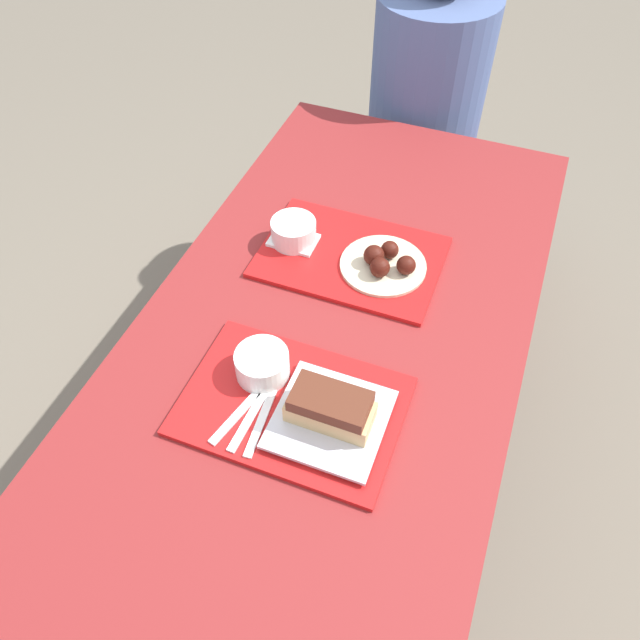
# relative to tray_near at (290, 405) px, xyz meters

# --- Properties ---
(ground_plane) EXTENTS (12.00, 12.00, 0.00)m
(ground_plane) POSITION_rel_tray_near_xyz_m (0.00, 0.18, -0.74)
(ground_plane) COLOR #706656
(picnic_table) EXTENTS (0.80, 1.68, 0.74)m
(picnic_table) POSITION_rel_tray_near_xyz_m (0.00, 0.18, -0.10)
(picnic_table) COLOR maroon
(picnic_table) RESTS_ON ground_plane
(picnic_bench_far) EXTENTS (0.76, 0.28, 0.47)m
(picnic_bench_far) POSITION_rel_tray_near_xyz_m (0.00, 1.24, -0.35)
(picnic_bench_far) COLOR maroon
(picnic_bench_far) RESTS_ON ground_plane
(tray_near) EXTENTS (0.42, 0.29, 0.01)m
(tray_near) POSITION_rel_tray_near_xyz_m (0.00, 0.00, 0.00)
(tray_near) COLOR red
(tray_near) RESTS_ON picnic_table
(tray_far) EXTENTS (0.42, 0.29, 0.01)m
(tray_far) POSITION_rel_tray_near_xyz_m (-0.03, 0.43, 0.00)
(tray_far) COLOR red
(tray_far) RESTS_ON picnic_table
(bowl_coleslaw_near) EXTENTS (0.11, 0.11, 0.06)m
(bowl_coleslaw_near) POSITION_rel_tray_near_xyz_m (-0.08, 0.05, 0.04)
(bowl_coleslaw_near) COLOR white
(bowl_coleslaw_near) RESTS_ON tray_near
(brisket_sandwich_plate) EXTENTS (0.20, 0.20, 0.09)m
(brisket_sandwich_plate) POSITION_rel_tray_near_xyz_m (0.09, -0.01, 0.04)
(brisket_sandwich_plate) COLOR beige
(brisket_sandwich_plate) RESTS_ON tray_near
(plastic_fork_near) EXTENTS (0.02, 0.17, 0.00)m
(plastic_fork_near) POSITION_rel_tray_near_xyz_m (-0.06, -0.05, 0.01)
(plastic_fork_near) COLOR white
(plastic_fork_near) RESTS_ON tray_near
(plastic_knife_near) EXTENTS (0.03, 0.17, 0.00)m
(plastic_knife_near) POSITION_rel_tray_near_xyz_m (-0.04, -0.05, 0.01)
(plastic_knife_near) COLOR white
(plastic_knife_near) RESTS_ON tray_near
(plastic_spoon_near) EXTENTS (0.06, 0.17, 0.00)m
(plastic_spoon_near) POSITION_rel_tray_near_xyz_m (-0.08, -0.05, 0.01)
(plastic_spoon_near) COLOR white
(plastic_spoon_near) RESTS_ON tray_near
(bowl_coleslaw_far) EXTENTS (0.11, 0.11, 0.06)m
(bowl_coleslaw_far) POSITION_rel_tray_near_xyz_m (-0.17, 0.43, 0.04)
(bowl_coleslaw_far) COLOR white
(bowl_coleslaw_far) RESTS_ON tray_far
(wings_plate_far) EXTENTS (0.20, 0.20, 0.06)m
(wings_plate_far) POSITION_rel_tray_near_xyz_m (0.06, 0.41, 0.02)
(wings_plate_far) COLOR beige
(wings_plate_far) RESTS_ON tray_far
(napkin_far) EXTENTS (0.11, 0.08, 0.01)m
(napkin_far) POSITION_rel_tray_near_xyz_m (-0.17, 0.42, 0.01)
(napkin_far) COLOR white
(napkin_far) RESTS_ON tray_far
(person_seated_across) EXTENTS (0.36, 0.36, 0.74)m
(person_seated_across) POSITION_rel_tray_near_xyz_m (-0.05, 1.24, 0.03)
(person_seated_across) COLOR #4C6093
(person_seated_across) RESTS_ON picnic_bench_far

